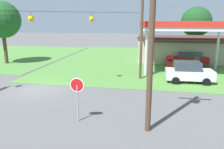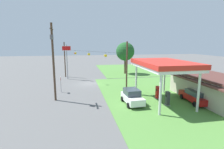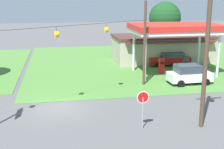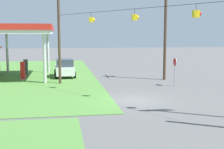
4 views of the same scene
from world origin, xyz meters
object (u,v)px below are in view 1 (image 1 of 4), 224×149
Objects in this scene: gas_station_store at (185,49)px; car_at_pumps_front at (189,72)px; gas_station_canopy at (186,26)px; fuel_pump_far at (196,65)px; stop_sign_roadside at (77,90)px; car_at_pumps_rear at (188,58)px; utility_pole_main at (153,16)px; fuel_pump_near at (170,64)px; tree_west_verge at (2,20)px; tree_behind_station at (196,22)px.

car_at_pumps_front is (-1.09, -10.84, -0.76)m from gas_station_store.
gas_station_canopy is at bearing 87.39° from car_at_pumps_front.
fuel_pump_far is 16.03m from stop_sign_roadside.
car_at_pumps_front is at bearing 85.83° from car_at_pumps_rear.
gas_station_canopy is 0.91× the size of utility_pole_main.
fuel_pump_near is 0.18× the size of utility_pole_main.
tree_west_verge reaches higher than fuel_pump_near.
utility_pole_main is (-2.00, -13.85, 4.84)m from fuel_pump_near.
utility_pole_main reaches higher than gas_station_store.
stop_sign_roadside is (-8.33, -20.20, 0.09)m from gas_station_store.
utility_pole_main reaches higher than gas_station_canopy.
tree_west_verge is at bearing 177.55° from gas_station_canopy.
gas_station_canopy is 15.61m from stop_sign_roadside.
gas_station_canopy is 22.06m from tree_west_verge.
fuel_pump_near is at bearing 62.57° from car_at_pumps_rear.
gas_station_canopy reaches higher than car_at_pumps_rear.
car_at_pumps_front is at bearing -71.77° from fuel_pump_near.
fuel_pump_far is (2.77, 0.00, 0.00)m from fuel_pump_near.
stop_sign_roadside is 5.51m from utility_pole_main.
utility_pole_main reaches higher than car_at_pumps_rear.
car_at_pumps_rear is at bearing -104.37° from tree_behind_station.
gas_station_store is at bearing 82.11° from car_at_pumps_front.
gas_station_canopy is 3.70× the size of stop_sign_roadside.
tree_behind_station reaches higher than car_at_pumps_rear.
fuel_pump_far is 23.90m from tree_west_verge.
gas_station_store is 6.80m from fuel_pump_far.
fuel_pump_near reaches higher than car_at_pumps_rear.
tree_west_verge is at bearing 177.69° from fuel_pump_far.
stop_sign_roadside is 0.25× the size of utility_pole_main.
car_at_pumps_rear is 19.10m from utility_pole_main.
car_at_pumps_rear is at bearing 76.07° from utility_pole_main.
gas_station_canopy reaches higher than car_at_pumps_front.
utility_pole_main is (3.90, -0.39, 3.88)m from stop_sign_roadside.
car_at_pumps_rear is at bearing -89.74° from gas_station_store.
car_at_pumps_rear is at bearing 75.33° from gas_station_canopy.
gas_station_canopy is 1.17× the size of tree_west_verge.
fuel_pump_far is at bearing 68.79° from car_at_pumps_front.
tree_west_verge is (-22.00, 5.04, 4.59)m from car_at_pumps_front.
tree_behind_station is (2.04, 7.96, 4.35)m from car_at_pumps_rear.
gas_station_store is (1.06, 6.74, -3.17)m from gas_station_canopy.
gas_station_store is 1.61× the size of tree_west_verge.
fuel_pump_near is at bearing 180.00° from fuel_pump_far.
stop_sign_roadside is 27.75m from tree_behind_station.
gas_station_store is 10.92m from car_at_pumps_front.
gas_station_store is 1.25× the size of utility_pole_main.
gas_station_canopy is 5.14× the size of fuel_pump_far.
gas_station_store is at bearing -112.42° from stop_sign_roadside.
stop_sign_roadside is at bearing -44.30° from tree_west_verge.
fuel_pump_near is at bearing 106.09° from car_at_pumps_front.
tree_behind_station is at bearing 76.85° from car_at_pumps_front.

